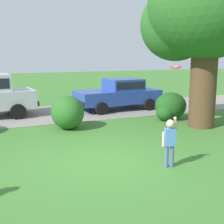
{
  "coord_description": "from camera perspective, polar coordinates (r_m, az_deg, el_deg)",
  "views": [
    {
      "loc": [
        -2.7,
        -7.1,
        2.78
      ],
      "look_at": [
        0.71,
        1.03,
        1.1
      ],
      "focal_mm": 48.89,
      "sensor_mm": 36.0,
      "label": 1
    }
  ],
  "objects": [
    {
      "name": "shrub_centre_left",
      "position": [
        11.58,
        -8.37,
        -0.29
      ],
      "size": [
        1.22,
        1.41,
        1.26
      ],
      "color": "#286023",
      "rests_on": "ground"
    },
    {
      "name": "child_thrower",
      "position": [
        7.67,
        10.76,
        -5.01
      ],
      "size": [
        0.48,
        0.23,
        1.29
      ],
      "color": "#4C608C",
      "rests_on": "ground"
    },
    {
      "name": "frisbee",
      "position": [
        8.08,
        11.8,
        8.28
      ],
      "size": [
        0.29,
        0.28,
        0.14
      ],
      "color": "red"
    },
    {
      "name": "oak_tree_large",
      "position": [
        12.34,
        16.76,
        16.91
      ],
      "size": [
        4.56,
        4.63,
        6.31
      ],
      "color": "#513823",
      "rests_on": "ground"
    },
    {
      "name": "driveway_strip",
      "position": [
        14.59,
        -11.67,
        -0.38
      ],
      "size": [
        28.0,
        4.4,
        0.02
      ],
      "primitive_type": "cube",
      "color": "gray",
      "rests_on": "ground"
    },
    {
      "name": "parked_sedan",
      "position": [
        15.44,
        1.37,
        3.59
      ],
      "size": [
        4.49,
        2.27,
        1.56
      ],
      "color": "#28429E",
      "rests_on": "ground"
    },
    {
      "name": "ground_plane",
      "position": [
        8.09,
        -1.82,
        -9.31
      ],
      "size": [
        80.0,
        80.0,
        0.0
      ],
      "primitive_type": "plane",
      "color": "#3D752D"
    },
    {
      "name": "shrub_centre",
      "position": [
        13.29,
        10.74,
        0.92
      ],
      "size": [
        1.44,
        1.24,
        1.17
      ],
      "color": "#1E511C",
      "rests_on": "ground"
    }
  ]
}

